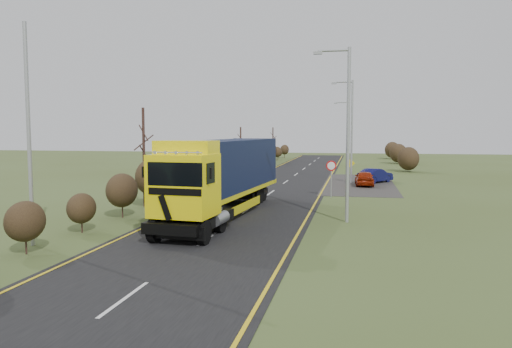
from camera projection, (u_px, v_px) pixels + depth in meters
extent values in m
plane|color=#414E21|center=(231.00, 222.00, 25.51)|extent=(160.00, 160.00, 0.00)
cube|color=black|center=(266.00, 196.00, 35.28)|extent=(8.00, 120.00, 0.02)
cube|color=#302D2B|center=(359.00, 184.00, 43.76)|extent=(6.00, 18.00, 0.02)
cube|color=gold|center=(216.00, 195.00, 36.00)|extent=(0.12, 116.00, 0.01)
cube|color=gold|center=(318.00, 198.00, 34.55)|extent=(0.12, 116.00, 0.01)
cube|color=silver|center=(125.00, 299.00, 13.79)|extent=(0.12, 3.00, 0.01)
cube|color=silver|center=(209.00, 238.00, 21.60)|extent=(0.12, 3.00, 0.01)
cube|color=silver|center=(248.00, 209.00, 29.41)|extent=(0.12, 3.00, 0.01)
cube|color=silver|center=(271.00, 193.00, 37.23)|extent=(0.12, 3.00, 0.01)
cube|color=silver|center=(286.00, 182.00, 45.04)|extent=(0.12, 3.00, 0.01)
cube|color=silver|center=(296.00, 174.00, 52.85)|extent=(0.12, 3.00, 0.01)
cube|color=silver|center=(304.00, 169.00, 60.67)|extent=(0.12, 3.00, 0.01)
cube|color=silver|center=(310.00, 164.00, 68.48)|extent=(0.12, 3.00, 0.01)
cube|color=silver|center=(315.00, 161.00, 76.29)|extent=(0.12, 3.00, 0.01)
cube|color=silver|center=(319.00, 158.00, 84.10)|extent=(0.12, 3.00, 0.01)
ellipsoid|color=black|center=(25.00, 221.00, 18.76)|extent=(1.34, 1.74, 1.54)
ellipsoid|color=black|center=(81.00, 208.00, 22.69)|extent=(1.21, 1.57, 1.39)
ellipsoid|color=black|center=(122.00, 190.00, 26.56)|extent=(1.58, 2.06, 1.82)
ellipsoid|color=black|center=(152.00, 177.00, 30.43)|extent=(1.96, 2.55, 2.25)
ellipsoid|color=black|center=(175.00, 173.00, 34.36)|extent=(1.83, 2.38, 2.10)
ellipsoid|color=black|center=(194.00, 175.00, 38.29)|extent=(1.37, 1.78, 1.57)
ellipsoid|color=black|center=(208.00, 172.00, 42.23)|extent=(1.20, 1.56, 1.38)
ellipsoid|color=black|center=(222.00, 165.00, 46.08)|extent=(1.55, 2.02, 1.78)
ellipsoid|color=black|center=(231.00, 159.00, 49.99)|extent=(1.95, 2.53, 2.24)
ellipsoid|color=black|center=(242.00, 158.00, 53.86)|extent=(1.85, 2.41, 2.13)
ellipsoid|color=black|center=(248.00, 159.00, 57.85)|extent=(1.40, 1.81, 1.61)
ellipsoid|color=black|center=(257.00, 159.00, 61.72)|extent=(1.19, 1.55, 1.37)
ellipsoid|color=black|center=(261.00, 155.00, 65.66)|extent=(1.52, 1.97, 1.75)
ellipsoid|color=black|center=(268.00, 151.00, 69.47)|extent=(1.93, 2.51, 2.22)
ellipsoid|color=black|center=(271.00, 150.00, 73.45)|extent=(1.88, 2.44, 2.16)
ellipsoid|color=black|center=(277.00, 152.00, 77.32)|extent=(1.43, 1.85, 1.64)
ellipsoid|color=black|center=(279.00, 152.00, 81.32)|extent=(1.19, 1.55, 1.37)
ellipsoid|color=black|center=(285.00, 150.00, 85.12)|extent=(1.49, 1.93, 1.71)
cylinder|color=#37211B|center=(144.00, 157.00, 30.43)|extent=(0.18, 0.18, 6.05)
cylinder|color=#37211B|center=(241.00, 150.00, 55.87)|extent=(0.18, 0.18, 5.06)
cylinder|color=#37211B|center=(273.00, 144.00, 77.35)|extent=(0.18, 0.18, 5.15)
cube|color=black|center=(191.00, 220.00, 22.06)|extent=(2.79, 4.82, 0.45)
cube|color=#FBE70A|center=(184.00, 185.00, 21.03)|extent=(2.69, 2.42, 2.62)
cube|color=black|center=(176.00, 232.00, 20.16)|extent=(2.52, 0.33, 0.55)
cube|color=black|center=(165.00, 208.00, 20.09)|extent=(0.61, 0.07, 1.08)
cube|color=black|center=(185.00, 208.00, 19.93)|extent=(0.61, 0.07, 1.08)
cube|color=black|center=(175.00, 174.00, 19.92)|extent=(2.36, 0.26, 0.96)
cube|color=black|center=(175.00, 192.00, 19.95)|extent=(2.31, 0.22, 0.28)
cube|color=#FBE70A|center=(186.00, 147.00, 21.24)|extent=(2.63, 1.61, 0.56)
cylinder|color=silver|center=(176.00, 153.00, 20.07)|extent=(2.21, 0.24, 0.06)
cube|color=black|center=(143.00, 172.00, 20.43)|extent=(0.09, 0.13, 0.45)
cube|color=black|center=(211.00, 173.00, 19.86)|extent=(0.09, 0.13, 0.45)
cylinder|color=gray|center=(170.00, 217.00, 22.68)|extent=(0.67, 1.35, 0.56)
cylinder|color=gray|center=(219.00, 218.00, 22.22)|extent=(0.67, 1.35, 0.56)
cube|color=yellow|center=(228.00, 191.00, 28.41)|extent=(3.56, 12.86, 0.24)
cube|color=black|center=(228.00, 164.00, 28.28)|extent=(3.51, 12.45, 2.77)
cube|color=#0E193E|center=(251.00, 158.00, 34.30)|extent=(2.49, 0.27, 2.77)
cube|color=#0E193E|center=(194.00, 174.00, 22.26)|extent=(2.49, 0.27, 2.77)
cube|color=black|center=(243.00, 193.00, 32.20)|extent=(2.61, 3.81, 0.35)
cube|color=yellow|center=(203.00, 205.00, 27.73)|extent=(0.51, 5.52, 0.45)
cube|color=yellow|center=(246.00, 206.00, 27.24)|extent=(0.51, 5.52, 0.45)
cylinder|color=black|center=(155.00, 230.00, 20.71)|extent=(0.41, 1.07, 1.05)
cylinder|color=black|center=(203.00, 232.00, 20.30)|extent=(0.41, 1.07, 1.05)
cylinder|color=black|center=(176.00, 220.00, 23.17)|extent=(0.41, 1.07, 1.05)
cylinder|color=black|center=(220.00, 221.00, 22.76)|extent=(0.41, 1.07, 1.05)
cylinder|color=black|center=(224.00, 196.00, 31.53)|extent=(0.41, 1.07, 1.05)
cylinder|color=black|center=(257.00, 197.00, 31.12)|extent=(0.41, 1.07, 1.05)
cylinder|color=black|center=(228.00, 194.00, 32.52)|extent=(0.41, 1.07, 1.05)
cylinder|color=black|center=(260.00, 195.00, 32.10)|extent=(0.41, 1.07, 1.05)
cylinder|color=black|center=(232.00, 192.00, 33.50)|extent=(0.41, 1.07, 1.05)
cylinder|color=black|center=(263.00, 193.00, 33.08)|extent=(0.41, 1.07, 1.05)
imported|color=maroon|center=(364.00, 178.00, 42.07)|extent=(1.65, 3.79, 1.27)
imported|color=#0B0C3F|center=(375.00, 176.00, 44.52)|extent=(3.31, 3.93, 1.27)
cylinder|color=#9FA2A5|center=(348.00, 136.00, 25.05)|extent=(0.18, 0.18, 8.79)
cylinder|color=#9FA2A5|center=(333.00, 51.00, 24.84)|extent=(1.56, 0.12, 0.12)
cube|color=#9FA2A5|center=(318.00, 53.00, 25.00)|extent=(0.44, 0.18, 0.14)
cylinder|color=#9FA2A5|center=(352.00, 132.00, 44.13)|extent=(0.18, 0.18, 9.08)
cylinder|color=#9FA2A5|center=(343.00, 82.00, 43.91)|extent=(1.61, 0.12, 0.12)
cube|color=#9FA2A5|center=(334.00, 83.00, 44.08)|extent=(0.45, 0.18, 0.14)
cylinder|color=#9FA2A5|center=(347.00, 134.00, 65.06)|extent=(0.18, 0.18, 8.44)
cylinder|color=#9FA2A5|center=(342.00, 102.00, 64.86)|extent=(1.50, 0.12, 0.12)
cube|color=#9FA2A5|center=(336.00, 103.00, 65.01)|extent=(0.42, 0.17, 0.13)
cylinder|color=#9FA2A5|center=(29.00, 135.00, 19.93)|extent=(0.16, 0.16, 8.93)
cylinder|color=#9FA2A5|center=(331.00, 182.00, 34.75)|extent=(0.08, 0.08, 2.22)
cylinder|color=red|center=(331.00, 166.00, 34.63)|extent=(0.71, 0.04, 0.71)
cylinder|color=white|center=(331.00, 166.00, 34.61)|extent=(0.53, 0.02, 0.53)
cylinder|color=#9FA2A5|center=(350.00, 173.00, 45.13)|extent=(0.08, 0.08, 1.60)
cube|color=yellow|center=(351.00, 163.00, 45.01)|extent=(0.81, 0.04, 0.81)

